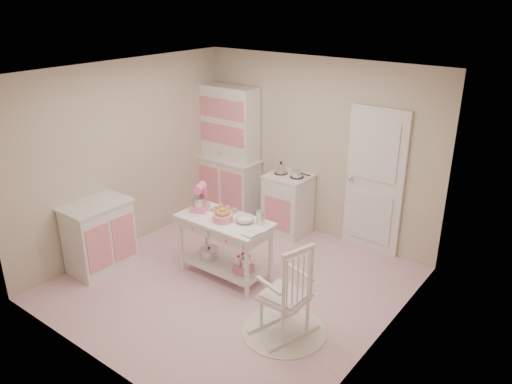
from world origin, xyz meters
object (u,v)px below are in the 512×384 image
Objects in this scene: base_cabinet at (99,236)px; rocking_chair at (285,288)px; bread_basket at (223,217)px; hutch at (228,151)px; stove at (288,204)px; work_table at (225,248)px; stand_mixer at (200,198)px.

rocking_chair is at bearing 7.34° from base_cabinet.
hutch is at bearing 128.39° from bread_basket.
bread_basket is at bearing -86.92° from stove.
stove is (1.20, -0.05, -0.58)m from hutch.
stove is at bearing -2.39° from hutch.
hutch is 2.12m from work_table.
stove is 0.84× the size of rocking_chair.
hutch is 3.29m from rocking_chair.
stand_mixer reaches higher than rocking_chair.
work_table is (1.43, 0.84, -0.06)m from base_cabinet.
rocking_chair is at bearing -39.42° from hutch.
hutch is 2.26× the size of stove.
hutch is 8.32× the size of bread_basket.
hutch is 1.77m from stand_mixer.
hutch reaches higher than stand_mixer.
hutch is 2.26× the size of base_cabinet.
work_table is 3.53× the size of stand_mixer.
rocking_chair reaches higher than work_table.
bread_basket is (1.45, 0.79, 0.39)m from base_cabinet.
hutch reaches higher than work_table.
base_cabinet is at bearing -93.87° from hutch.
stove is at bearing 93.08° from bread_basket.
stove is 2.71× the size of stand_mixer.
work_table is (0.06, -1.52, -0.06)m from stove.
stove is 2.72m from base_cabinet.
hutch reaches higher than bread_basket.
hutch is at bearing 177.61° from stove.
stove reaches higher than work_table.
rocking_chair is 1.34m from bread_basket.
stove is 1.52m from work_table.
base_cabinet is at bearing -151.44° from bread_basket.
stove is 1.62m from bread_basket.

